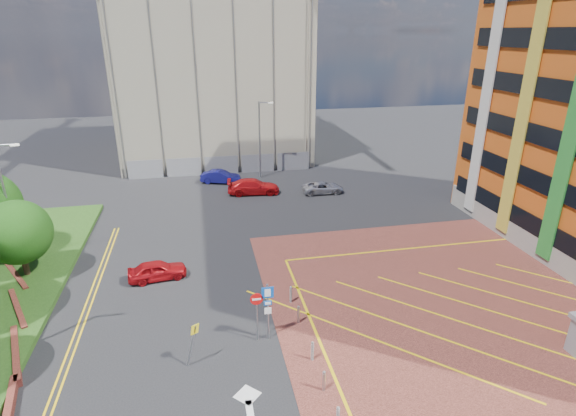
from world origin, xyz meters
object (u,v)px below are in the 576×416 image
object	(u,v)px
tree_c	(18,232)
car_silver_back	(323,188)
lamp_back	(260,137)
car_blue_back	(221,177)
sign_cluster	(264,307)
warning_sign	(193,340)
car_red_back	(254,187)
lamp_left_far	(8,200)
car_red_left	(157,270)

from	to	relation	value
tree_c	car_silver_back	world-z (taller)	tree_c
lamp_back	car_blue_back	xyz separation A→B (m)	(-4.38, -1.10, -3.70)
sign_cluster	lamp_back	bearing A→B (deg)	82.03
sign_cluster	tree_c	bearing A→B (deg)	146.84
warning_sign	car_blue_back	world-z (taller)	warning_sign
sign_cluster	warning_sign	world-z (taller)	sign_cluster
sign_cluster	car_blue_back	world-z (taller)	sign_cluster
car_blue_back	car_red_back	xyz separation A→B (m)	(2.90, -3.93, 0.06)
tree_c	car_blue_back	bearing A→B (deg)	52.01
lamp_left_far	car_red_back	distance (m)	20.63
car_blue_back	lamp_back	bearing A→B (deg)	-56.68
lamp_back	car_silver_back	xyz separation A→B (m)	(5.09, -6.19, -3.81)
lamp_left_far	sign_cluster	world-z (taller)	lamp_left_far
lamp_left_far	car_red_back	xyz separation A→B (m)	(17.02, 10.96, -3.94)
warning_sign	car_red_left	size ratio (longest dim) A/B	0.63
warning_sign	car_red_back	world-z (taller)	warning_sign
tree_c	lamp_left_far	world-z (taller)	lamp_left_far
lamp_left_far	car_red_left	size ratio (longest dim) A/B	2.23
sign_cluster	car_red_back	bearing A→B (deg)	84.01
car_silver_back	warning_sign	bearing A→B (deg)	151.71
lamp_back	tree_c	bearing A→B (deg)	-134.32
car_red_left	car_blue_back	bearing A→B (deg)	-23.38
lamp_back	car_blue_back	distance (m)	5.84
tree_c	lamp_left_far	bearing A→B (deg)	114.71
lamp_left_far	sign_cluster	distance (m)	18.58
lamp_left_far	sign_cluster	xyz separation A→B (m)	(14.72, -11.02, -2.71)
car_silver_back	lamp_back	bearing A→B (deg)	40.42
lamp_back	warning_sign	bearing A→B (deg)	-104.45
warning_sign	car_red_back	xyz separation A→B (m)	(5.79, 23.18, -0.71)
sign_cluster	car_red_left	distance (m)	9.35
tree_c	car_red_back	world-z (taller)	tree_c
lamp_back	car_red_back	distance (m)	6.39
tree_c	lamp_back	size ratio (longest dim) A/B	0.61
car_red_left	car_red_back	xyz separation A→B (m)	(8.01, 14.70, 0.11)
car_silver_back	sign_cluster	bearing A→B (deg)	157.93
car_blue_back	car_silver_back	bearing A→B (deg)	-99.07
car_red_back	car_silver_back	bearing A→B (deg)	-94.44
lamp_back	sign_cluster	size ratio (longest dim) A/B	2.50
tree_c	car_blue_back	size ratio (longest dim) A/B	1.23
warning_sign	car_blue_back	bearing A→B (deg)	83.91
tree_c	lamp_back	bearing A→B (deg)	45.68
tree_c	car_silver_back	size ratio (longest dim) A/B	1.24
tree_c	car_blue_back	world-z (taller)	tree_c
car_red_left	car_red_back	size ratio (longest dim) A/B	0.73
car_red_left	car_blue_back	xyz separation A→B (m)	(5.10, 18.63, 0.05)
lamp_back	lamp_left_far	bearing A→B (deg)	-139.14
warning_sign	car_red_back	bearing A→B (deg)	75.96
car_red_back	sign_cluster	bearing A→B (deg)	179.58
warning_sign	car_silver_back	size ratio (longest dim) A/B	0.57
lamp_back	warning_sign	size ratio (longest dim) A/B	3.56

